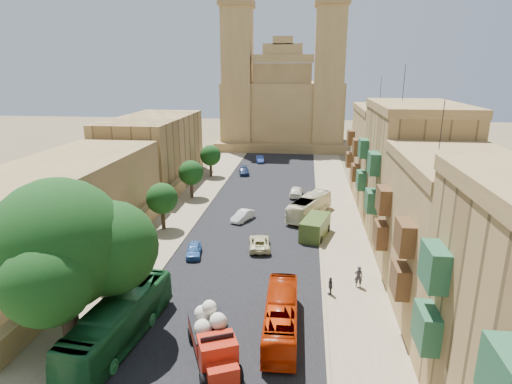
% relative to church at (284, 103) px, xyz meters
% --- Properties ---
extents(road_surface, '(14.00, 140.00, 0.01)m').
position_rel_church_xyz_m(road_surface, '(0.00, -48.61, -9.51)').
color(road_surface, black).
rests_on(road_surface, ground).
extents(sidewalk_east, '(5.00, 140.00, 0.01)m').
position_rel_church_xyz_m(sidewalk_east, '(9.50, -48.61, -9.51)').
color(sidewalk_east, '#8A7A5A').
rests_on(sidewalk_east, ground).
extents(sidewalk_west, '(5.00, 140.00, 0.01)m').
position_rel_church_xyz_m(sidewalk_west, '(-9.50, -48.61, -9.51)').
color(sidewalk_west, '#8A7A5A').
rests_on(sidewalk_west, ground).
extents(kerb_east, '(0.25, 140.00, 0.12)m').
position_rel_church_xyz_m(kerb_east, '(7.00, -48.61, -9.46)').
color(kerb_east, '#8A7A5A').
rests_on(kerb_east, ground).
extents(kerb_west, '(0.25, 140.00, 0.12)m').
position_rel_church_xyz_m(kerb_west, '(-7.00, -48.61, -9.46)').
color(kerb_west, '#8A7A5A').
rests_on(kerb_west, ground).
extents(townhouse_b, '(9.00, 14.00, 14.90)m').
position_rel_church_xyz_m(townhouse_b, '(15.95, -67.61, -3.86)').
color(townhouse_b, olive).
rests_on(townhouse_b, ground).
extents(townhouse_c, '(9.00, 14.00, 17.40)m').
position_rel_church_xyz_m(townhouse_c, '(15.95, -53.61, -2.61)').
color(townhouse_c, '#9D7B47').
rests_on(townhouse_c, ground).
extents(townhouse_d, '(9.00, 14.00, 15.90)m').
position_rel_church_xyz_m(townhouse_d, '(15.95, -39.61, -3.36)').
color(townhouse_d, olive).
rests_on(townhouse_d, ground).
extents(west_wall, '(1.00, 40.00, 1.80)m').
position_rel_church_xyz_m(west_wall, '(-12.50, -58.61, -8.62)').
color(west_wall, olive).
rests_on(west_wall, ground).
extents(west_building_low, '(10.00, 28.00, 8.40)m').
position_rel_church_xyz_m(west_building_low, '(-18.00, -60.61, -5.32)').
color(west_building_low, olive).
rests_on(west_building_low, ground).
extents(west_building_mid, '(10.00, 22.00, 10.00)m').
position_rel_church_xyz_m(west_building_mid, '(-18.00, -34.61, -4.52)').
color(west_building_mid, '#9D7B47').
rests_on(west_building_mid, ground).
extents(church, '(28.00, 22.50, 36.30)m').
position_rel_church_xyz_m(church, '(0.00, 0.00, 0.00)').
color(church, olive).
rests_on(church, ground).
extents(ficus_tree, '(10.81, 9.95, 10.81)m').
position_rel_church_xyz_m(ficus_tree, '(-9.40, -74.61, -3.13)').
color(ficus_tree, '#332519').
rests_on(ficus_tree, ground).
extents(street_tree_a, '(3.62, 3.62, 5.57)m').
position_rel_church_xyz_m(street_tree_a, '(-10.00, -66.61, -5.78)').
color(street_tree_a, '#332519').
rests_on(street_tree_a, ground).
extents(street_tree_b, '(3.39, 3.39, 5.21)m').
position_rel_church_xyz_m(street_tree_b, '(-10.00, -54.61, -6.02)').
color(street_tree_b, '#332519').
rests_on(street_tree_b, ground).
extents(street_tree_c, '(3.36, 3.36, 5.17)m').
position_rel_church_xyz_m(street_tree_c, '(-10.00, -42.61, -6.05)').
color(street_tree_c, '#332519').
rests_on(street_tree_c, ground).
extents(street_tree_d, '(3.36, 3.36, 5.16)m').
position_rel_church_xyz_m(street_tree_d, '(-10.00, -30.61, -6.06)').
color(street_tree_d, '#332519').
rests_on(street_tree_d, ground).
extents(red_truck, '(4.34, 6.27, 3.48)m').
position_rel_church_xyz_m(red_truck, '(0.09, -75.52, -7.98)').
color(red_truck, '#B11F0D').
rests_on(red_truck, ground).
extents(olive_pickup, '(3.40, 5.41, 2.07)m').
position_rel_church_xyz_m(olive_pickup, '(6.50, -54.82, -8.50)').
color(olive_pickup, '#394F1D').
rests_on(olive_pickup, ground).
extents(bus_green_north, '(3.67, 10.94, 2.99)m').
position_rel_church_xyz_m(bus_green_north, '(-6.22, -74.51, -8.02)').
color(bus_green_north, '#195929').
rests_on(bus_green_north, ground).
extents(bus_red_east, '(2.25, 8.84, 2.45)m').
position_rel_church_xyz_m(bus_red_east, '(4.00, -72.31, -8.29)').
color(bus_red_east, '#B52704').
rests_on(bus_red_east, ground).
extents(bus_cream_east, '(5.50, 9.11, 2.51)m').
position_rel_church_xyz_m(bus_cream_east, '(5.93, -48.54, -8.26)').
color(bus_cream_east, '#F3E9BC').
rests_on(bus_cream_east, ground).
extents(car_blue_a, '(1.89, 3.53, 1.14)m').
position_rel_church_xyz_m(car_blue_a, '(-4.91, -61.04, -8.94)').
color(car_blue_a, '#3061A8').
rests_on(car_blue_a, ground).
extents(car_white_a, '(2.59, 3.83, 1.20)m').
position_rel_church_xyz_m(car_white_a, '(-1.73, -50.96, -8.92)').
color(car_white_a, silver).
rests_on(car_white_a, ground).
extents(car_cream, '(2.52, 4.52, 1.19)m').
position_rel_church_xyz_m(car_cream, '(1.05, -58.63, -8.92)').
color(car_cream, beige).
rests_on(car_cream, ground).
extents(car_dkblue, '(2.44, 4.31, 1.18)m').
position_rel_church_xyz_m(car_dkblue, '(-4.84, -28.70, -8.93)').
color(car_dkblue, '#172748').
rests_on(car_dkblue, ground).
extents(car_white_b, '(1.86, 4.27, 1.43)m').
position_rel_church_xyz_m(car_white_b, '(4.14, -40.37, -8.80)').
color(car_white_b, silver).
rests_on(car_white_b, ground).
extents(car_blue_b, '(1.97, 3.82, 1.20)m').
position_rel_church_xyz_m(car_blue_b, '(-3.25, -18.79, -8.92)').
color(car_blue_b, '#334DA9').
rests_on(car_blue_b, ground).
extents(pedestrian_a, '(0.67, 0.45, 1.80)m').
position_rel_church_xyz_m(pedestrian_a, '(9.82, -65.33, -8.62)').
color(pedestrian_a, '#28242C').
rests_on(pedestrian_a, ground).
extents(pedestrian_c, '(0.56, 0.94, 1.50)m').
position_rel_church_xyz_m(pedestrian_c, '(7.50, -66.87, -8.77)').
color(pedestrian_c, '#3A3A3C').
rests_on(pedestrian_c, ground).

